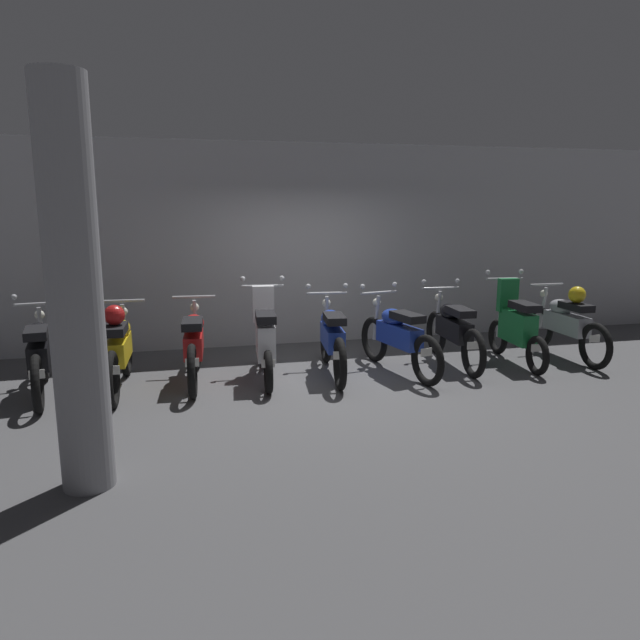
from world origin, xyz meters
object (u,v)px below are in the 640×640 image
at_px(motorbike_slot_7, 516,327).
at_px(motorbike_slot_8, 566,322).
at_px(motorbike_slot_5, 398,336).
at_px(motorbike_slot_0, 40,354).
at_px(motorbike_slot_2, 194,344).
at_px(motorbike_slot_4, 332,338).
at_px(motorbike_slot_1, 119,348).
at_px(motorbike_slot_6, 453,330).
at_px(support_pillar, 75,291).
at_px(motorbike_slot_3, 265,339).

height_order(motorbike_slot_7, motorbike_slot_8, motorbike_slot_7).
bearing_deg(motorbike_slot_5, motorbike_slot_0, 178.54).
distance_m(motorbike_slot_2, motorbike_slot_4, 1.78).
distance_m(motorbike_slot_2, motorbike_slot_5, 2.67).
bearing_deg(motorbike_slot_8, motorbike_slot_1, -179.38).
distance_m(motorbike_slot_0, motorbike_slot_6, 5.35).
xyz_separation_m(motorbike_slot_0, motorbike_slot_7, (6.24, -0.08, 0.04)).
distance_m(motorbike_slot_4, motorbike_slot_6, 1.78).
xyz_separation_m(motorbike_slot_7, motorbike_slot_8, (0.89, 0.11, -0.00)).
bearing_deg(motorbike_slot_0, motorbike_slot_1, -2.40).
distance_m(motorbike_slot_4, support_pillar, 3.91).
bearing_deg(motorbike_slot_4, motorbike_slot_0, -179.98).
bearing_deg(motorbike_slot_4, motorbike_slot_8, 0.46).
bearing_deg(motorbike_slot_5, motorbike_slot_2, 175.49).
bearing_deg(motorbike_slot_4, motorbike_slot_3, -179.97).
distance_m(motorbike_slot_0, motorbike_slot_4, 3.57).
relative_size(motorbike_slot_2, motorbike_slot_3, 1.16).
xyz_separation_m(motorbike_slot_1, motorbike_slot_7, (5.34, -0.04, 0.00)).
distance_m(motorbike_slot_0, motorbike_slot_7, 6.24).
bearing_deg(motorbike_slot_2, motorbike_slot_5, -4.51).
bearing_deg(motorbike_slot_6, motorbike_slot_1, -178.52).
xyz_separation_m(motorbike_slot_8, support_pillar, (-6.28, -2.62, 1.06)).
distance_m(motorbike_slot_4, motorbike_slot_7, 2.67).
bearing_deg(support_pillar, motorbike_slot_7, 25.00).
height_order(motorbike_slot_6, support_pillar, support_pillar).
height_order(motorbike_slot_2, motorbike_slot_8, motorbike_slot_8).
bearing_deg(motorbike_slot_1, motorbike_slot_2, 8.58).
bearing_deg(motorbike_slot_5, motorbike_slot_6, 11.99).
bearing_deg(motorbike_slot_7, motorbike_slot_2, 177.78).
bearing_deg(motorbike_slot_2, motorbike_slot_1, -171.42).
relative_size(motorbike_slot_3, motorbike_slot_6, 0.86).
xyz_separation_m(motorbike_slot_6, motorbike_slot_7, (0.89, -0.15, 0.04)).
xyz_separation_m(motorbike_slot_0, motorbike_slot_3, (2.68, 0.00, 0.04)).
height_order(motorbike_slot_4, motorbike_slot_5, same).
distance_m(motorbike_slot_3, motorbike_slot_7, 3.56).
xyz_separation_m(motorbike_slot_1, motorbike_slot_5, (3.55, -0.08, -0.03)).
distance_m(motorbike_slot_1, support_pillar, 2.76).
bearing_deg(support_pillar, motorbike_slot_4, 43.59).
xyz_separation_m(motorbike_slot_1, motorbike_slot_3, (1.78, 0.04, 0.00)).
bearing_deg(motorbike_slot_0, motorbike_slot_4, 0.02).
bearing_deg(motorbike_slot_7, motorbike_slot_0, 179.31).
relative_size(motorbike_slot_4, motorbike_slot_7, 1.16).
bearing_deg(motorbike_slot_5, motorbike_slot_8, 3.06).
xyz_separation_m(motorbike_slot_3, motorbike_slot_4, (0.89, 0.00, -0.04)).
distance_m(motorbike_slot_0, motorbike_slot_5, 4.45).
bearing_deg(motorbike_slot_0, motorbike_slot_6, 0.83).
bearing_deg(motorbike_slot_4, motorbike_slot_5, -7.39).
relative_size(motorbike_slot_5, support_pillar, 0.61).
xyz_separation_m(motorbike_slot_4, motorbike_slot_5, (0.88, -0.11, 0.00)).
bearing_deg(motorbike_slot_1, motorbike_slot_0, 177.60).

